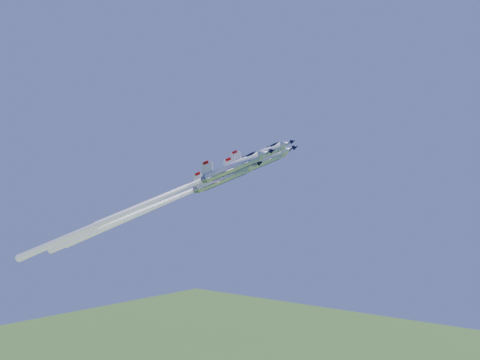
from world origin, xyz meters
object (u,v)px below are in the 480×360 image
Objects in this scene: jet_right at (138,208)px; jet_lead at (192,184)px; jet_left at (166,201)px; jet_slot at (160,205)px.

jet_lead is at bearing 121.30° from jet_right.
jet_right is at bearing -58.70° from jet_lead.
jet_right is at bearing 3.97° from jet_left.
jet_slot is (4.29, -5.88, -0.74)m from jet_left.
jet_lead is 0.73× the size of jet_right.
jet_lead is at bearing 52.35° from jet_left.
jet_lead is 14.36m from jet_left.
jet_left is 1.04× the size of jet_right.
jet_right is (-7.58, -8.85, -5.13)m from jet_lead.
jet_right reaches higher than jet_slot.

